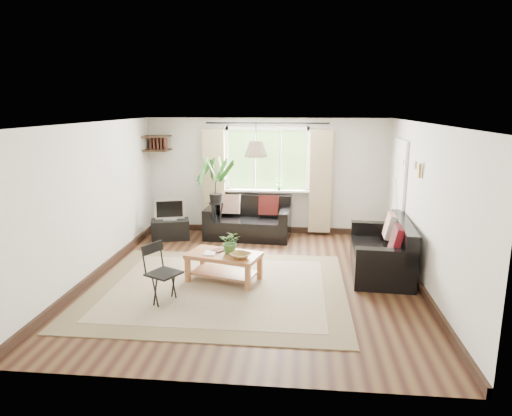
# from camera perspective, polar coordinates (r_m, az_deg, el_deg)

# --- Properties ---
(floor) EXTENTS (5.50, 5.50, 0.00)m
(floor) POSITION_cam_1_polar(r_m,az_deg,el_deg) (7.20, -0.32, -8.89)
(floor) COLOR black
(floor) RESTS_ON ground
(ceiling) EXTENTS (5.50, 5.50, 0.00)m
(ceiling) POSITION_cam_1_polar(r_m,az_deg,el_deg) (6.70, -0.35, 10.57)
(ceiling) COLOR white
(ceiling) RESTS_ON floor
(wall_back) EXTENTS (5.00, 0.02, 2.40)m
(wall_back) POSITION_cam_1_polar(r_m,az_deg,el_deg) (9.54, 1.41, 3.98)
(wall_back) COLOR beige
(wall_back) RESTS_ON floor
(wall_front) EXTENTS (5.00, 0.02, 2.40)m
(wall_front) POSITION_cam_1_polar(r_m,az_deg,el_deg) (4.23, -4.29, -7.42)
(wall_front) COLOR beige
(wall_front) RESTS_ON floor
(wall_left) EXTENTS (0.02, 5.50, 2.40)m
(wall_left) POSITION_cam_1_polar(r_m,az_deg,el_deg) (7.53, -19.62, 0.86)
(wall_left) COLOR beige
(wall_left) RESTS_ON floor
(wall_right) EXTENTS (0.02, 5.50, 2.40)m
(wall_right) POSITION_cam_1_polar(r_m,az_deg,el_deg) (7.04, 20.34, 0.03)
(wall_right) COLOR beige
(wall_right) RESTS_ON floor
(rug) EXTENTS (3.75, 3.22, 0.02)m
(rug) POSITION_cam_1_polar(r_m,az_deg,el_deg) (6.88, -4.78, -9.90)
(rug) COLOR #C2B396
(rug) RESTS_ON floor
(window) EXTENTS (2.50, 0.16, 2.16)m
(window) POSITION_cam_1_polar(r_m,az_deg,el_deg) (9.46, 1.40, 6.04)
(window) COLOR white
(window) RESTS_ON wall_back
(door) EXTENTS (0.06, 0.96, 2.06)m
(door) POSITION_cam_1_polar(r_m,az_deg,el_deg) (8.70, 17.31, 1.20)
(door) COLOR silver
(door) RESTS_ON wall_right
(corner_shelf) EXTENTS (0.50, 0.50, 0.34)m
(corner_shelf) POSITION_cam_1_polar(r_m,az_deg,el_deg) (9.65, -12.26, 7.92)
(corner_shelf) COLOR black
(corner_shelf) RESTS_ON wall_back
(pendant_lamp) EXTENTS (0.36, 0.36, 0.54)m
(pendant_lamp) POSITION_cam_1_polar(r_m,az_deg,el_deg) (7.11, -0.00, 7.88)
(pendant_lamp) COLOR beige
(pendant_lamp) RESTS_ON ceiling
(wall_sconce) EXTENTS (0.12, 0.12, 0.28)m
(wall_sconce) POSITION_cam_1_polar(r_m,az_deg,el_deg) (7.22, 19.54, 4.75)
(wall_sconce) COLOR beige
(wall_sconce) RESTS_ON wall_right
(sofa_back) EXTENTS (1.75, 0.95, 0.80)m
(sofa_back) POSITION_cam_1_polar(r_m,az_deg,el_deg) (9.26, -1.02, -1.34)
(sofa_back) COLOR black
(sofa_back) RESTS_ON floor
(sofa_right) EXTENTS (1.80, 0.98, 0.82)m
(sofa_right) POSITION_cam_1_polar(r_m,az_deg,el_deg) (7.62, 15.30, -4.83)
(sofa_right) COLOR black
(sofa_right) RESTS_ON floor
(coffee_table) EXTENTS (1.21, 0.86, 0.45)m
(coffee_table) POSITION_cam_1_polar(r_m,az_deg,el_deg) (7.07, -4.03, -7.41)
(coffee_table) COLOR brown
(coffee_table) RESTS_ON floor
(table_plant) EXTENTS (0.35, 0.31, 0.36)m
(table_plant) POSITION_cam_1_polar(r_m,az_deg,el_deg) (6.94, -3.16, -4.26)
(table_plant) COLOR #376127
(table_plant) RESTS_ON coffee_table
(bowl) EXTENTS (0.41, 0.41, 0.07)m
(bowl) POSITION_cam_1_polar(r_m,az_deg,el_deg) (6.77, -1.97, -5.96)
(bowl) COLOR olive
(bowl) RESTS_ON coffee_table
(book_a) EXTENTS (0.17, 0.23, 0.02)m
(book_a) POSITION_cam_1_polar(r_m,az_deg,el_deg) (7.02, -6.46, -5.58)
(book_a) COLOR white
(book_a) RESTS_ON coffee_table
(book_b) EXTENTS (0.26, 0.29, 0.02)m
(book_b) POSITION_cam_1_polar(r_m,az_deg,el_deg) (7.18, -5.24, -5.12)
(book_b) COLOR #4F2B1F
(book_b) RESTS_ON coffee_table
(tv_stand) EXTENTS (0.84, 0.62, 0.40)m
(tv_stand) POSITION_cam_1_polar(r_m,az_deg,el_deg) (9.37, -10.64, -2.64)
(tv_stand) COLOR black
(tv_stand) RESTS_ON floor
(tv) EXTENTS (0.61, 0.35, 0.44)m
(tv) POSITION_cam_1_polar(r_m,az_deg,el_deg) (9.27, -10.74, -0.13)
(tv) COLOR #A5A5AA
(tv) RESTS_ON tv_stand
(palm_stand) EXTENTS (0.68, 0.68, 1.67)m
(palm_stand) POSITION_cam_1_polar(r_m,az_deg,el_deg) (9.03, -5.04, 1.09)
(palm_stand) COLOR black
(palm_stand) RESTS_ON floor
(folding_chair) EXTENTS (0.57, 0.57, 0.82)m
(folding_chair) POSITION_cam_1_polar(r_m,az_deg,el_deg) (6.37, -11.44, -8.15)
(folding_chair) COLOR black
(folding_chair) RESTS_ON floor
(sill_plant) EXTENTS (0.14, 0.10, 0.27)m
(sill_plant) POSITION_cam_1_polar(r_m,az_deg,el_deg) (9.43, 2.87, 3.03)
(sill_plant) COLOR #2D6023
(sill_plant) RESTS_ON window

